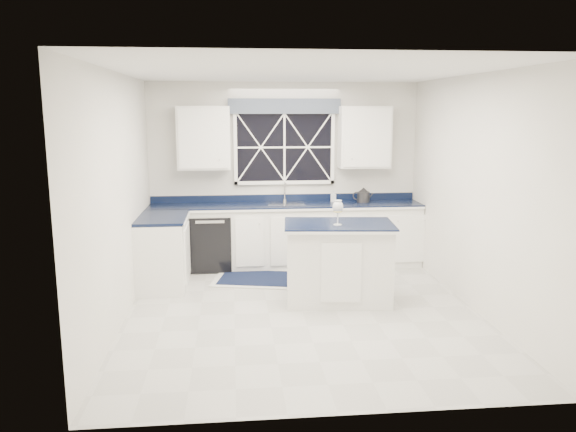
{
  "coord_description": "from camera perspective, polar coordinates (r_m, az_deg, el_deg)",
  "views": [
    {
      "loc": [
        -0.78,
        -6.12,
        2.3
      ],
      "look_at": [
        -0.13,
        0.4,
        1.06
      ],
      "focal_mm": 35.0,
      "sensor_mm": 36.0,
      "label": 1
    }
  ],
  "objects": [
    {
      "name": "soap_bottle",
      "position": [
        8.41,
        4.63,
        2.02
      ],
      "size": [
        0.09,
        0.09,
        0.17
      ],
      "primitive_type": "imported",
      "rotation": [
        0.0,
        0.0,
        -0.16
      ],
      "color": "silver",
      "rests_on": "countertop"
    },
    {
      "name": "kettle",
      "position": [
        8.45,
        7.65,
        2.09
      ],
      "size": [
        0.29,
        0.25,
        0.22
      ],
      "rotation": [
        0.0,
        0.0,
        -0.41
      ],
      "color": "#2C2C2E",
      "rests_on": "countertop"
    },
    {
      "name": "countertop",
      "position": [
        8.22,
        -0.19,
        1.09
      ],
      "size": [
        3.98,
        0.64,
        0.04
      ],
      "primitive_type": "cube",
      "color": "black",
      "rests_on": "base_cabinets"
    },
    {
      "name": "dishwasher",
      "position": [
        8.29,
        -7.79,
        -2.52
      ],
      "size": [
        0.6,
        0.58,
        0.82
      ],
      "primitive_type": "cube",
      "color": "black",
      "rests_on": "ground"
    },
    {
      "name": "window",
      "position": [
        8.37,
        -0.37,
        7.54
      ],
      "size": [
        1.65,
        0.09,
        1.26
      ],
      "color": "black",
      "rests_on": "ground"
    },
    {
      "name": "rug",
      "position": [
        7.77,
        -2.22,
        -6.39
      ],
      "size": [
        1.56,
        1.14,
        0.02
      ],
      "rotation": [
        0.0,
        0.0,
        -0.21
      ],
      "color": "beige",
      "rests_on": "ground"
    },
    {
      "name": "wine_glass",
      "position": [
        6.57,
        5.09,
        0.82
      ],
      "size": [
        0.12,
        0.12,
        0.3
      ],
      "color": "silver",
      "rests_on": "island"
    },
    {
      "name": "ground",
      "position": [
        6.58,
        1.46,
        -9.71
      ],
      "size": [
        4.5,
        4.5,
        0.0
      ],
      "primitive_type": "plane",
      "color": "#B3B2AE",
      "rests_on": "ground"
    },
    {
      "name": "faucet",
      "position": [
        8.38,
        -0.32,
        2.52
      ],
      "size": [
        0.05,
        0.2,
        0.3
      ],
      "color": "#B6B6B9",
      "rests_on": "countertop"
    },
    {
      "name": "base_cabinets",
      "position": [
        8.13,
        -2.41,
        -2.41
      ],
      "size": [
        3.99,
        1.6,
        0.9
      ],
      "color": "white",
      "rests_on": "ground"
    },
    {
      "name": "island",
      "position": [
        6.83,
        5.13,
        -4.68
      ],
      "size": [
        1.37,
        0.91,
        0.97
      ],
      "rotation": [
        0.0,
        0.0,
        -0.1
      ],
      "color": "white",
      "rests_on": "ground"
    },
    {
      "name": "upper_cabinets",
      "position": [
        8.24,
        -0.29,
        7.98
      ],
      "size": [
        3.1,
        0.34,
        0.9
      ],
      "color": "white",
      "rests_on": "ground"
    },
    {
      "name": "back_wall",
      "position": [
        8.46,
        -0.39,
        4.31
      ],
      "size": [
        4.0,
        0.1,
        2.7
      ],
      "primitive_type": "cube",
      "color": "beige",
      "rests_on": "ground"
    }
  ]
}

